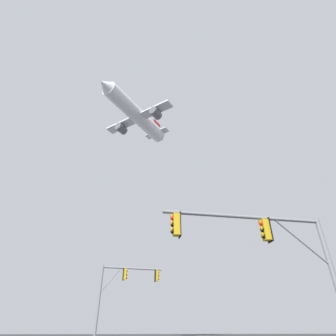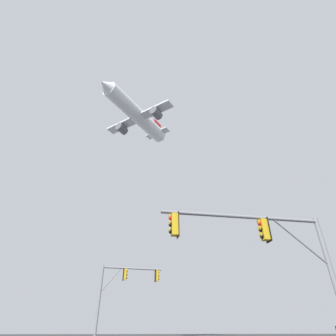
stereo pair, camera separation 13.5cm
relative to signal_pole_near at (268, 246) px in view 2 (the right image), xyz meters
name	(u,v)px [view 2 (the right image)]	position (x,y,z in m)	size (l,w,h in m)	color
signal_pole_near	(268,246)	(0.00, 0.00, 0.00)	(7.18, 1.03, 5.82)	slate
signal_pole_far	(122,285)	(-7.25, 13.97, 0.18)	(5.23, 1.18, 6.20)	slate
airplane	(137,115)	(-8.70, 30.17, 34.37)	(14.48, 18.14, 5.62)	white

